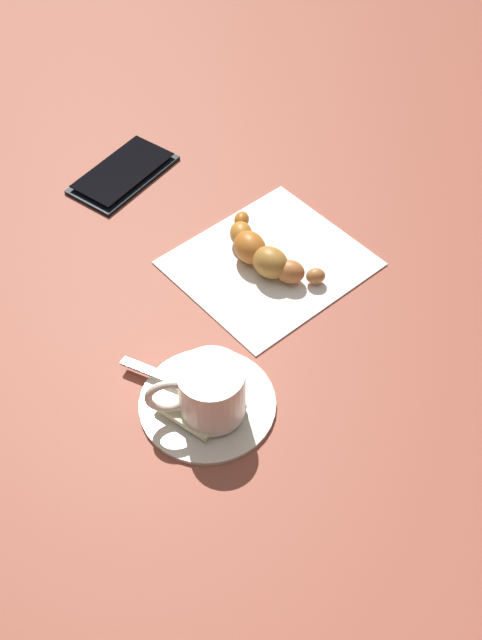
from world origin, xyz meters
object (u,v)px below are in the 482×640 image
at_px(teaspoon, 204,392).
at_px(napkin, 270,263).
at_px(espresso_cup, 209,392).
at_px(croissant, 262,253).
at_px(cell_phone, 123,173).
at_px(saucer, 208,402).
at_px(sugar_packet, 185,416).

height_order(teaspoon, napkin, teaspoon).
distance_m(espresso_cup, croissant, 0.20).
xyz_separation_m(teaspoon, cell_phone, (-0.21, -0.28, -0.01)).
bearing_deg(cell_phone, teaspoon, 52.93).
distance_m(croissant, cell_phone, 0.22).
height_order(espresso_cup, cell_phone, espresso_cup).
bearing_deg(saucer, cell_phone, -126.89).
xyz_separation_m(teaspoon, croissant, (-0.18, -0.05, 0.01)).
height_order(espresso_cup, croissant, espresso_cup).
distance_m(saucer, napkin, 0.20).
bearing_deg(saucer, napkin, -164.20).
xyz_separation_m(espresso_cup, sugar_packet, (0.02, -0.01, -0.03)).
bearing_deg(sugar_packet, napkin, 103.62).
xyz_separation_m(espresso_cup, teaspoon, (-0.01, -0.01, -0.03)).
distance_m(napkin, cell_phone, 0.23).
bearing_deg(teaspoon, saucer, 62.48).
bearing_deg(napkin, sugar_packet, 12.61).
bearing_deg(teaspoon, cell_phone, -127.07).
height_order(saucer, cell_phone, cell_phone).
bearing_deg(teaspoon, croissant, -163.35).
distance_m(saucer, sugar_packet, 0.03).
distance_m(sugar_packet, croissant, 0.22).
relative_size(saucer, espresso_cup, 1.68).
bearing_deg(espresso_cup, napkin, -162.49).
bearing_deg(napkin, saucer, 15.80).
height_order(napkin, croissant, croissant).
bearing_deg(cell_phone, sugar_packet, 49.23).
relative_size(napkin, cell_phone, 1.45).
distance_m(sugar_packet, napkin, 0.22).
xyz_separation_m(saucer, teaspoon, (-0.00, -0.01, 0.01)).
xyz_separation_m(saucer, napkin, (-0.19, -0.05, -0.00)).
relative_size(teaspoon, sugar_packet, 2.14).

